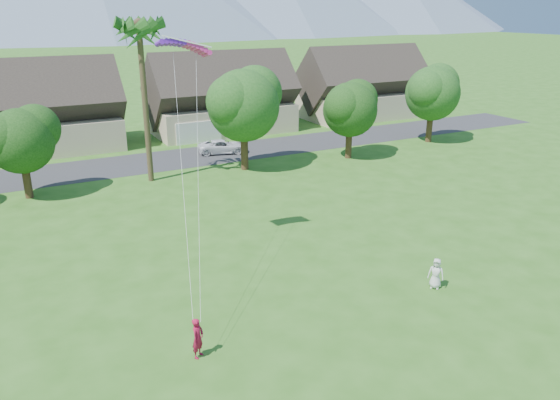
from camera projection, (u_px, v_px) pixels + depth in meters
ground at (401, 371)px, 20.86m from camera, size 500.00×500.00×0.00m
street at (157, 161)px, 49.27m from camera, size 90.00×7.00×0.01m
kite_flyer at (198, 338)px, 21.43m from camera, size 0.73×0.71×1.70m
watcher at (436, 273)px, 26.78m from camera, size 0.88×0.91×1.57m
parked_car at (223, 146)px, 51.85m from camera, size 5.01×3.28×1.28m
houses_row at (135, 108)px, 55.85m from camera, size 72.75×8.19×8.86m
tree_row at (159, 121)px, 42.06m from camera, size 62.27×6.67×8.45m
fan_palm at (139, 27)px, 39.87m from camera, size 3.00×3.00×13.80m
parafoil_kite at (184, 44)px, 27.32m from camera, size 2.71×1.08×0.50m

